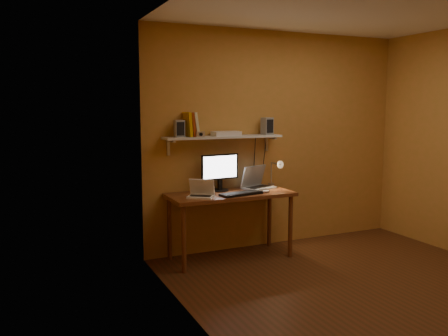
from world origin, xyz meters
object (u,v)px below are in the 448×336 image
speaker_right (267,126)px  router (226,134)px  desk_lamp (276,170)px  shelf_camera (200,134)px  desk (230,200)px  keyboard (241,194)px  laptop (256,182)px  mouse (266,191)px  monitor (220,170)px  wall_shelf (223,137)px  speaker_left (179,129)px  netbook (201,192)px

speaker_right → router: size_ratio=0.66×
desk_lamp → shelf_camera: bearing=-179.9°
desk → speaker_right: (0.57, 0.20, 0.81)m
desk_lamp → router: size_ratio=1.22×
keyboard → router: router is taller
laptop → keyboard: bearing=-160.1°
mouse → router: bearing=132.0°
monitor → laptop: bearing=-7.4°
desk → wall_shelf: (0.00, 0.19, 0.69)m
monitor → laptop: monitor is taller
desk_lamp → laptop: bearing=174.6°
monitor → shelf_camera: 0.49m
desk → wall_shelf: 0.72m
laptop → speaker_left: (-0.93, 0.04, 0.65)m
wall_shelf → desk: bearing=-90.0°
wall_shelf → shelf_camera: bearing=-167.2°
keyboard → shelf_camera: shelf_camera is taller
laptop → wall_shelf: bearing=152.6°
netbook → wall_shelf: bearing=73.1°
mouse → shelf_camera: size_ratio=0.88×
desk → shelf_camera: (-0.31, 0.12, 0.74)m
monitor → speaker_left: (-0.47, 0.03, 0.48)m
wall_shelf → speaker_right: speaker_right is taller
wall_shelf → monitor: 0.38m
speaker_left → mouse: bearing=-16.1°
laptop → desk_lamp: 0.29m
mouse → router: (-0.34, 0.34, 0.63)m
wall_shelf → netbook: size_ratio=4.26×
netbook → mouse: netbook is taller
laptop → keyboard: laptop is taller
wall_shelf → netbook: (-0.39, -0.30, -0.55)m
laptop → desk_lamp: size_ratio=1.15×
desk → monitor: bearing=108.7°
router → desk: bearing=-99.3°
desk_lamp → router: bearing=174.4°
monitor → shelf_camera: (-0.25, -0.04, 0.42)m
desk → monitor: 0.37m
netbook → keyboard: bearing=29.5°
speaker_left → keyboard: bearing=-26.1°
wall_shelf → speaker_left: 0.54m
desk → router: size_ratio=4.57×
keyboard → desk_lamp: bearing=15.4°
desk → monitor: size_ratio=3.02×
wall_shelf → router: bearing=-12.1°
wall_shelf → keyboard: wall_shelf is taller
laptop → router: size_ratio=1.41×
monitor → speaker_right: speaker_right is taller
mouse → speaker_left: size_ratio=0.48×
speaker_left → netbook: bearing=-61.2°
keyboard → desk_lamp: 0.69m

